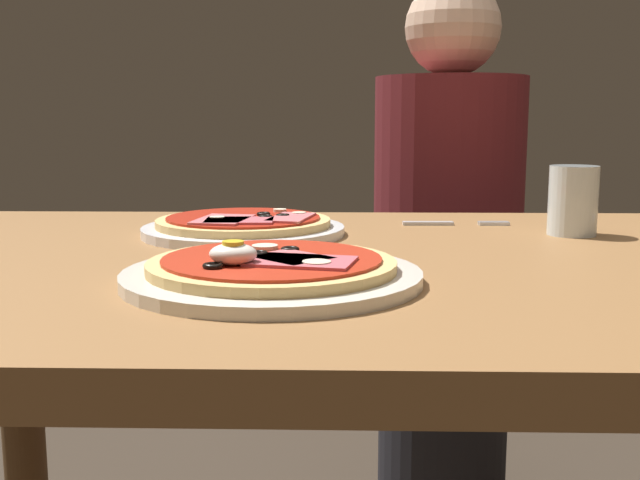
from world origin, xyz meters
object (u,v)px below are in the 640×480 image
Objects in this scene: pizza_across_left at (244,226)px; pizza_foreground at (272,271)px; water_glass_near at (573,205)px; fork at (447,223)px; dining_table at (378,349)px; diner_person at (446,272)px.

pizza_foreground is at bearing -77.82° from pizza_across_left.
water_glass_near is 0.18m from fork.
pizza_across_left reaches higher than dining_table.
water_glass_near is at bearing 31.52° from dining_table.
pizza_across_left reaches higher than fork.
diner_person reaches higher than pizza_across_left.
pizza_across_left is at bearing 139.10° from dining_table.
pizza_foreground is at bearing -126.69° from dining_table.
fork is 0.55m from diner_person.
water_glass_near reaches higher than fork.
water_glass_near is 0.59× the size of fork.
water_glass_near is at bearing 1.64° from pizza_across_left.
pizza_across_left is 0.45m from water_glass_near.
diner_person is at bearing 72.07° from pizza_foreground.
diner_person is (0.19, 0.78, -0.07)m from dining_table.
pizza_foreground reaches higher than fork.
pizza_foreground reaches higher than dining_table.
pizza_across_left is 2.93× the size of water_glass_near.
water_glass_near is 0.65m from diner_person.
pizza_foreground is at bearing -118.97° from fork.
pizza_across_left is at bearing -160.18° from fork.
dining_table is 0.26m from pizza_across_left.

